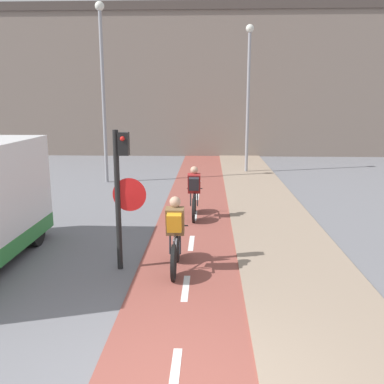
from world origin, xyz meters
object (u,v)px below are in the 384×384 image
object	(u,v)px
street_lamp_sidewalk	(248,84)
cyclist_far	(194,194)
traffic_light_pole	(122,184)
cyclist_near	(175,237)
street_lamp_far	(103,76)

from	to	relation	value
street_lamp_sidewalk	cyclist_far	world-z (taller)	street_lamp_sidewalk
traffic_light_pole	cyclist_near	size ratio (longest dim) A/B	1.66
street_lamp_far	traffic_light_pole	bearing A→B (deg)	-74.58
cyclist_near	cyclist_far	size ratio (longest dim) A/B	1.03
traffic_light_pole	street_lamp_sidewalk	size ratio (longest dim) A/B	0.43
street_lamp_sidewalk	cyclist_far	size ratio (longest dim) A/B	4.00
street_lamp_far	cyclist_far	size ratio (longest dim) A/B	4.27
traffic_light_pole	street_lamp_far	xyz separation A→B (m)	(-2.56, 9.27, 2.54)
street_lamp_far	cyclist_near	bearing A→B (deg)	-68.87
street_lamp_sidewalk	cyclist_far	xyz separation A→B (m)	(-2.19, -8.10, -3.35)
traffic_light_pole	cyclist_far	xyz separation A→B (m)	(1.29, 3.86, -1.05)
traffic_light_pole	street_lamp_sidewalk	world-z (taller)	street_lamp_sidewalk
street_lamp_sidewalk	cyclist_near	size ratio (longest dim) A/B	3.89
street_lamp_far	cyclist_near	xyz separation A→B (m)	(3.61, -9.35, -3.59)
street_lamp_far	cyclist_near	world-z (taller)	street_lamp_far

